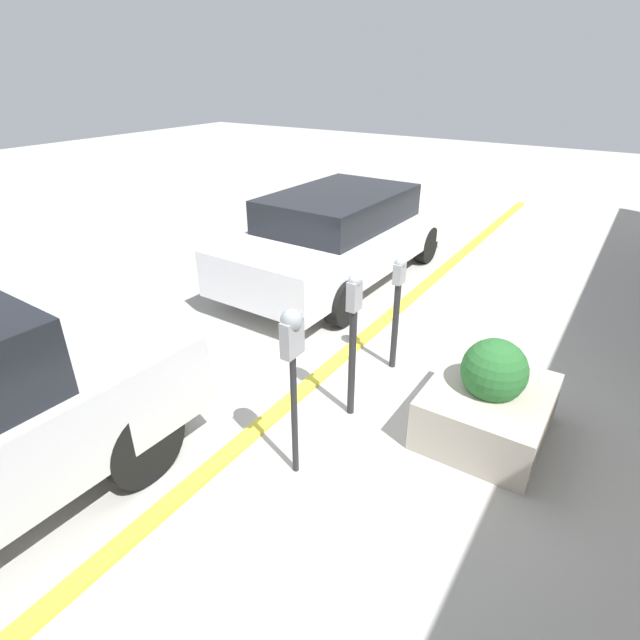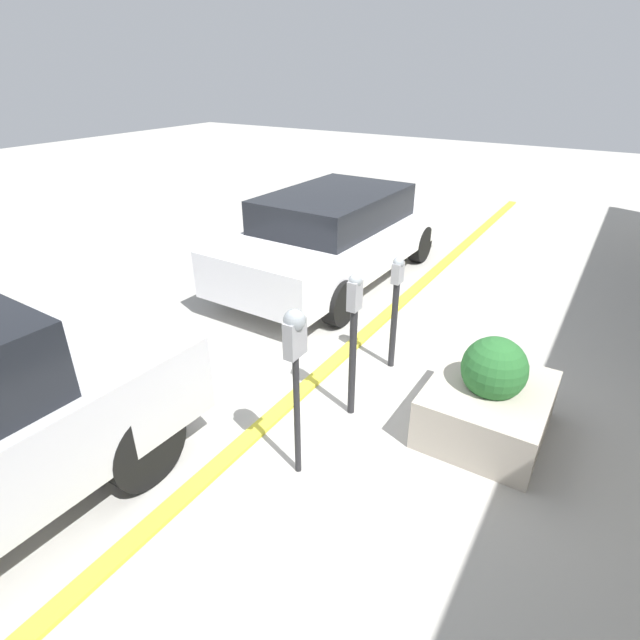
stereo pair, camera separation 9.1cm
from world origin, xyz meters
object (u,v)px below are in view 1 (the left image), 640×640
at_px(parking_meter_second, 353,329).
at_px(planter_box, 488,402).
at_px(parking_meter_nearest, 292,352).
at_px(parked_car_middle, 343,234).
at_px(parking_meter_middle, 397,300).

xyz_separation_m(parking_meter_second, planter_box, (0.42, -1.20, -0.58)).
distance_m(parking_meter_nearest, parking_meter_second, 0.97).
distance_m(parking_meter_nearest, parked_car_middle, 4.33).
xyz_separation_m(planter_box, parked_car_middle, (2.53, 3.05, 0.40)).
relative_size(parking_meter_nearest, parking_meter_second, 1.04).
relative_size(parking_meter_second, parked_car_middle, 0.32).
bearing_deg(planter_box, parking_meter_nearest, 138.63).
bearing_deg(parked_car_middle, parking_meter_middle, -135.52).
xyz_separation_m(parking_meter_middle, parked_car_middle, (1.94, 1.83, -0.09)).
bearing_deg(parking_meter_middle, parked_car_middle, 43.26).
bearing_deg(parking_meter_nearest, parking_meter_middle, 0.85).
distance_m(parking_meter_middle, parked_car_middle, 2.67).
distance_m(parking_meter_second, planter_box, 1.40).
bearing_deg(parking_meter_nearest, parking_meter_second, 0.37).
bearing_deg(parking_meter_middle, parking_meter_nearest, -179.15).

